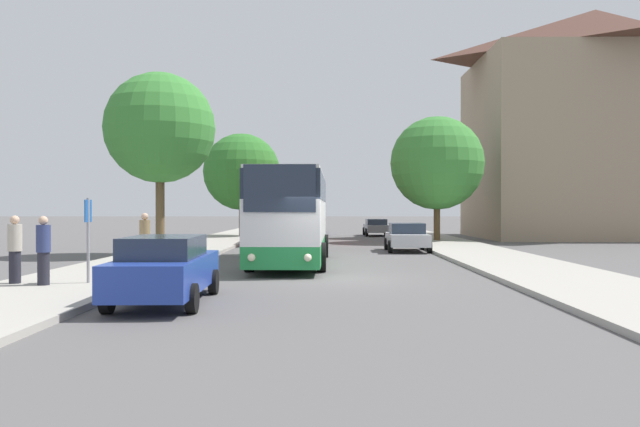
{
  "coord_description": "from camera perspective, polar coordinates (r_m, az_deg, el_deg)",
  "views": [
    {
      "loc": [
        0.03,
        -18.55,
        2.14
      ],
      "look_at": [
        -0.37,
        13.84,
        1.88
      ],
      "focal_mm": 35.0,
      "sensor_mm": 36.0,
      "label": 1
    }
  ],
  "objects": [
    {
      "name": "sidewalk_right",
      "position": [
        19.92,
        21.29,
        -5.53
      ],
      "size": [
        4.0,
        120.0,
        0.15
      ],
      "primitive_type": "cube",
      "color": "#A39E93",
      "rests_on": "ground_plane"
    },
    {
      "name": "building_right_background",
      "position": [
        50.17,
        23.86,
        7.51
      ],
      "size": [
        17.05,
        12.11,
        16.66
      ],
      "color": "gray",
      "rests_on": "ground_plane"
    },
    {
      "name": "bus_stop_sign",
      "position": [
        17.82,
        -20.44,
        -1.41
      ],
      "size": [
        0.08,
        0.45,
        2.28
      ],
      "color": "gray",
      "rests_on": "sidewalk_left"
    },
    {
      "name": "parked_car_right_far",
      "position": [
        49.08,
        5.17,
        -1.22
      ],
      "size": [
        1.97,
        4.61,
        1.31
      ],
      "rotation": [
        0.0,
        0.0,
        3.15
      ],
      "color": "slate",
      "rests_on": "ground_plane"
    },
    {
      "name": "tree_right_near",
      "position": [
        39.92,
        10.65,
        4.54
      ],
      "size": [
        5.86,
        5.86,
        7.77
      ],
      "color": "#513D23",
      "rests_on": "sidewalk_right"
    },
    {
      "name": "tree_left_near",
      "position": [
        29.34,
        -14.43,
        7.55
      ],
      "size": [
        4.99,
        4.99,
        8.13
      ],
      "color": "brown",
      "rests_on": "sidewalk_left"
    },
    {
      "name": "bus_front",
      "position": [
        24.18,
        -2.58,
        -0.2
      ],
      "size": [
        2.83,
        10.83,
        3.5
      ],
      "rotation": [
        0.0,
        0.0,
        -0.01
      ],
      "color": "#238942",
      "rests_on": "ground_plane"
    },
    {
      "name": "bus_middle",
      "position": [
        39.54,
        -1.89,
        0.1
      ],
      "size": [
        3.15,
        10.52,
        3.56
      ],
      "rotation": [
        0.0,
        0.0,
        0.04
      ],
      "color": "gray",
      "rests_on": "ground_plane"
    },
    {
      "name": "sidewalk_left",
      "position": [
        19.95,
        -20.03,
        -5.52
      ],
      "size": [
        4.0,
        120.0,
        0.15
      ],
      "primitive_type": "cube",
      "color": "#A39E93",
      "rests_on": "ground_plane"
    },
    {
      "name": "tree_left_far",
      "position": [
        45.75,
        -7.17,
        3.79
      ],
      "size": [
        5.57,
        5.57,
        7.45
      ],
      "color": "#47331E",
      "rests_on": "sidewalk_left"
    },
    {
      "name": "parked_car_left_curb",
      "position": [
        14.54,
        -13.96,
        -4.87
      ],
      "size": [
        2.03,
        4.67,
        1.52
      ],
      "rotation": [
        0.0,
        0.0,
        0.03
      ],
      "color": "#233D9E",
      "rests_on": "ground_plane"
    },
    {
      "name": "bus_rear",
      "position": [
        53.81,
        -1.21,
        0.15
      ],
      "size": [
        2.91,
        11.58,
        3.46
      ],
      "rotation": [
        0.0,
        0.0,
        0.02
      ],
      "color": "#2D519E",
      "rests_on": "ground_plane"
    },
    {
      "name": "pedestrian_waiting_near",
      "position": [
        21.97,
        -15.72,
        -2.31
      ],
      "size": [
        0.36,
        0.36,
        1.84
      ],
      "rotation": [
        0.0,
        0.0,
        3.16
      ],
      "color": "#23232D",
      "rests_on": "sidewalk_left"
    },
    {
      "name": "pedestrian_walking_back",
      "position": [
        18.47,
        -26.12,
        -2.93
      ],
      "size": [
        0.36,
        0.36,
        1.81
      ],
      "rotation": [
        0.0,
        0.0,
        5.45
      ],
      "color": "#23232D",
      "rests_on": "sidewalk_left"
    },
    {
      "name": "parked_car_right_near",
      "position": [
        31.43,
        7.95,
        -2.1
      ],
      "size": [
        2.14,
        4.15,
        1.41
      ],
      "rotation": [
        0.0,
        0.0,
        3.12
      ],
      "color": "#B7B7BC",
      "rests_on": "ground_plane"
    },
    {
      "name": "ground_plane",
      "position": [
        18.67,
        0.62,
        -6.13
      ],
      "size": [
        300.0,
        300.0,
        0.0
      ],
      "primitive_type": "plane",
      "color": "#565454",
      "rests_on": "ground"
    },
    {
      "name": "pedestrian_waiting_far",
      "position": [
        17.76,
        -23.96,
        -3.07
      ],
      "size": [
        0.36,
        0.36,
        1.8
      ],
      "rotation": [
        0.0,
        0.0,
        0.05
      ],
      "color": "#23232D",
      "rests_on": "sidewalk_left"
    }
  ]
}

